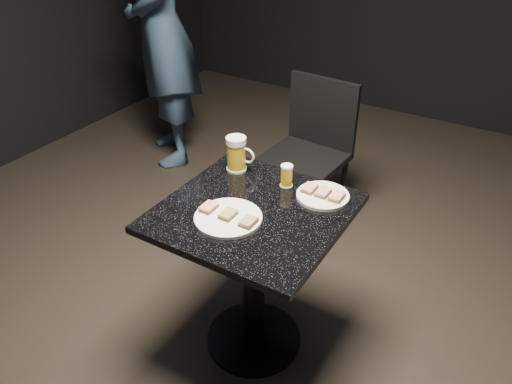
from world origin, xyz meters
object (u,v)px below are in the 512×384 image
at_px(beer_mug, 237,154).
at_px(beer_tumbler, 287,176).
at_px(plate_small, 323,196).
at_px(patron, 162,27).
at_px(plate_large, 228,218).
at_px(table, 254,257).
at_px(chair, 310,147).

distance_m(beer_mug, beer_tumbler, 0.25).
bearing_deg(plate_small, patron, 148.70).
height_order(plate_large, plate_small, same).
height_order(plate_small, beer_tumbler, beer_tumbler).
relative_size(plate_large, table, 0.35).
xyz_separation_m(patron, chair, (1.27, -0.22, -0.48)).
bearing_deg(patron, plate_small, 11.17).
distance_m(plate_large, beer_tumbler, 0.34).
relative_size(plate_large, beer_mug, 1.65).
relative_size(plate_large, plate_small, 1.21).
relative_size(plate_large, chair, 0.29).
bearing_deg(plate_small, table, -131.44).
xyz_separation_m(patron, table, (1.51, -1.26, -0.47)).
distance_m(plate_small, chair, 0.96).
height_order(plate_large, beer_tumbler, beer_tumbler).
bearing_deg(table, patron, 140.19).
bearing_deg(plate_large, beer_tumbler, 77.60).
bearing_deg(beer_tumbler, chair, 108.31).
relative_size(patron, beer_mug, 12.44).
bearing_deg(beer_mug, table, -45.45).
distance_m(patron, beer_mug, 1.65).
height_order(plate_small, patron, patron).
xyz_separation_m(plate_large, plate_small, (0.24, 0.33, 0.00)).
distance_m(patron, chair, 1.37).
xyz_separation_m(plate_small, chair, (-0.44, 0.82, -0.25)).
xyz_separation_m(plate_small, beer_mug, (-0.42, 0.01, 0.07)).
bearing_deg(beer_tumbler, beer_mug, 178.40).
height_order(plate_large, table, plate_large).
relative_size(table, beer_mug, 4.75).
distance_m(beer_mug, chair, 0.87).
xyz_separation_m(plate_large, beer_mug, (-0.18, 0.34, 0.07)).
relative_size(plate_small, patron, 0.11).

